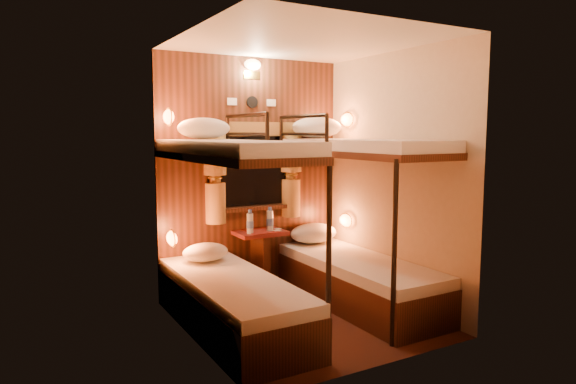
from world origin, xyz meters
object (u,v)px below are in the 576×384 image
bunk_right (358,248)px  bottle_right (270,221)px  table (260,254)px  bunk_left (232,265)px  bottle_left (250,223)px

bunk_right → bottle_right: bearing=128.3°
bunk_right → table: 1.02m
bunk_right → bottle_right: 0.94m
bunk_left → bunk_right: (1.30, 0.00, 0.00)m
bottle_left → bottle_right: size_ratio=0.96×
bunk_right → bottle_left: size_ratio=7.98×
bunk_left → bottle_left: size_ratio=7.98×
table → bunk_left: bearing=-129.7°
bottle_left → bottle_right: bottle_right is taller
bunk_left → table: 1.02m
table → bottle_left: 0.37m
bottle_left → bunk_right: bearing=-42.1°
bunk_left → bunk_right: same height
bunk_right → bottle_left: bearing=137.9°
bunk_left → bottle_right: bunk_left is taller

